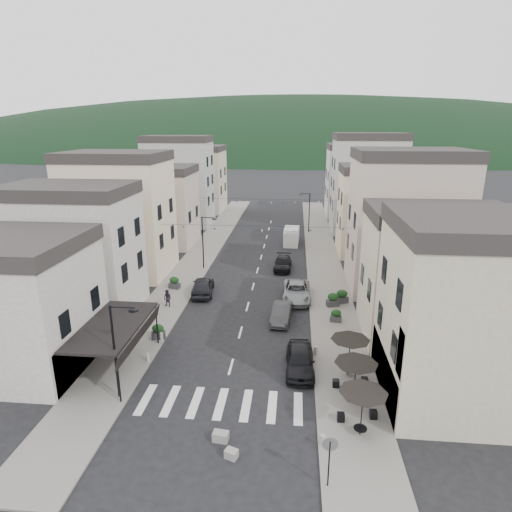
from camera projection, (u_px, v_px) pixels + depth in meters
The scene contains 31 objects.
ground at pixel (214, 427), 23.00m from camera, with size 700.00×700.00×0.00m, color black.
sidewalk_left at pixel (203, 253), 54.10m from camera, with size 4.00×76.00×0.12m, color slate.
sidewalk_right at pixel (322, 256), 52.77m from camera, with size 4.00×76.00×0.12m, color slate.
hill_backdrop at pixel (291, 147), 308.55m from camera, with size 640.00×360.00×70.00m, color black.
bistro_building at pixel (479, 321), 24.05m from camera, with size 10.00×8.00×10.00m, color #B7AA91.
boutique_awning at pixel (116, 327), 27.49m from camera, with size 3.77×7.50×3.28m.
buildings_row_left at pixel (160, 197), 58.42m from camera, with size 10.20×54.16×14.00m.
buildings_row_right at pixel (378, 200), 54.69m from camera, with size 10.20×54.16×14.50m.
cafe_terrace at pixel (356, 367), 24.29m from camera, with size 2.50×8.10×2.53m.
streetlamp_left_near at pixel (118, 342), 24.33m from camera, with size 1.70×0.56×6.00m.
streetlamp_left_far at pixel (205, 237), 47.18m from camera, with size 1.70×0.56×6.00m.
streetlamp_right_far at pixel (307, 209), 63.28m from camera, with size 1.70×0.56×6.00m.
traffic_sign at pixel (330, 452), 18.59m from camera, with size 0.70×0.07×2.70m.
bollards at pixel (230, 365), 28.11m from camera, with size 11.66×10.26×0.60m.
bunting_near at pixel (254, 229), 42.28m from camera, with size 19.00×0.28×0.62m.
bunting_far at pixel (266, 202), 57.51m from camera, with size 19.00×0.28×0.62m.
parked_car_a at pixel (300, 360), 28.07m from camera, with size 1.86×4.63×1.58m, color black.
parked_car_b at pixel (281, 313), 35.26m from camera, with size 1.46×4.19×1.38m, color #303032.
parked_car_c at pixel (296, 291), 39.66m from camera, with size 2.55×5.53×1.54m, color gray.
parked_car_d at pixel (283, 264), 47.94m from camera, with size 1.87×4.61×1.34m, color black.
parked_car_e at pixel (203, 286), 40.87m from camera, with size 1.96×4.87×1.66m, color black.
delivery_van at pixel (291, 236), 58.11m from camera, with size 2.13×4.94×2.33m.
pedestrian_a at pixel (119, 327), 32.12m from camera, with size 0.68×0.44×1.86m, color black.
pedestrian_b at pixel (167, 298), 37.71m from camera, with size 0.76×0.59×1.57m, color #251F2A.
concrete_block_a at pixel (221, 436), 21.93m from camera, with size 0.80×0.50×0.50m, color gray.
concrete_block_b at pixel (231, 454), 20.80m from camera, with size 0.60×0.45×0.45m, color gray.
planter_la at pixel (158, 332), 32.12m from camera, with size 1.15×0.82×1.16m.
planter_lb at pixel (174, 283), 42.04m from camera, with size 1.18×0.83×1.20m.
planter_ra at pixel (336, 316), 34.93m from camera, with size 1.00×0.64×1.05m.
planter_rb at pixel (333, 300), 37.89m from camera, with size 1.22×0.87×1.23m.
planter_rc at pixel (342, 296), 38.59m from camera, with size 1.26×0.99×1.25m.
Camera 1 is at (4.02, -18.99, 15.55)m, focal length 30.00 mm.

